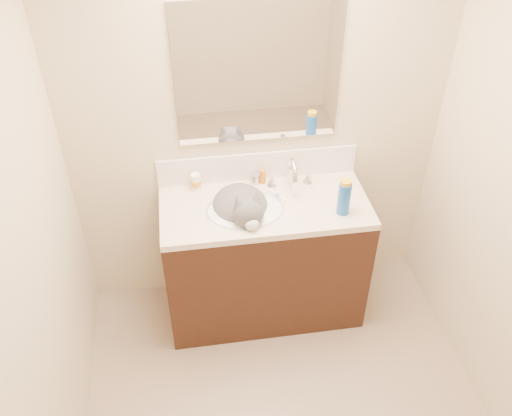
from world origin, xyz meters
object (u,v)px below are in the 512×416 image
object	(u,v)px
silver_jar	(255,179)
spray_can	(344,198)
faucet	(292,176)
vanity_cabinet	(264,261)
pill_bottle	(196,182)
amber_bottle	(263,176)
basin	(245,219)
cat	(242,209)

from	to	relation	value
silver_jar	spray_can	xyz separation A→B (m)	(0.44, -0.35, 0.07)
faucet	silver_jar	size ratio (longest dim) A/B	4.61
vanity_cabinet	pill_bottle	world-z (taller)	pill_bottle
amber_bottle	spray_can	xyz separation A→B (m)	(0.40, -0.35, 0.05)
amber_bottle	spray_can	distance (m)	0.53
silver_jar	pill_bottle	bearing A→B (deg)	-178.54
basin	silver_jar	world-z (taller)	silver_jar
pill_bottle	vanity_cabinet	bearing A→B (deg)	-28.90
vanity_cabinet	faucet	distance (m)	0.58
faucet	cat	world-z (taller)	faucet
amber_bottle	pill_bottle	bearing A→B (deg)	-179.40
faucet	spray_can	distance (m)	0.36
basin	spray_can	world-z (taller)	spray_can
pill_bottle	silver_jar	bearing A→B (deg)	1.46
pill_bottle	silver_jar	xyz separation A→B (m)	(0.35, 0.01, -0.02)
pill_bottle	amber_bottle	distance (m)	0.40
basin	cat	world-z (taller)	cat
basin	faucet	bearing A→B (deg)	29.12
cat	amber_bottle	size ratio (longest dim) A/B	5.38
cat	amber_bottle	xyz separation A→B (m)	(0.16, 0.22, 0.06)
cat	silver_jar	distance (m)	0.25
basin	amber_bottle	bearing A→B (deg)	59.77
pill_bottle	basin	bearing A→B (deg)	-42.75
silver_jar	amber_bottle	distance (m)	0.05
cat	silver_jar	world-z (taller)	cat
cat	basin	bearing A→B (deg)	-69.48
spray_can	silver_jar	bearing A→B (deg)	141.26
silver_jar	faucet	bearing A→B (deg)	-21.60
vanity_cabinet	basin	distance (m)	0.40
cat	amber_bottle	world-z (taller)	cat
pill_bottle	spray_can	distance (m)	0.87
cat	silver_jar	bearing A→B (deg)	55.32
faucet	spray_can	size ratio (longest dim) A/B	1.44
vanity_cabinet	spray_can	size ratio (longest dim) A/B	6.18
pill_bottle	spray_can	xyz separation A→B (m)	(0.80, -0.35, 0.04)
spray_can	vanity_cabinet	bearing A→B (deg)	161.91
vanity_cabinet	faucet	world-z (taller)	faucet
basin	pill_bottle	xyz separation A→B (m)	(-0.26, 0.24, 0.12)
pill_bottle	amber_bottle	bearing A→B (deg)	0.60
vanity_cabinet	spray_can	distance (m)	0.70
pill_bottle	amber_bottle	world-z (taller)	pill_bottle
spray_can	amber_bottle	bearing A→B (deg)	138.55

